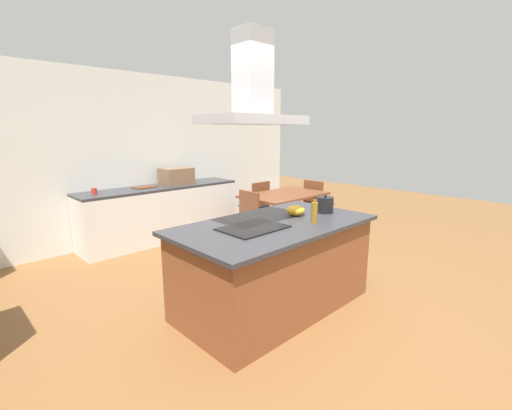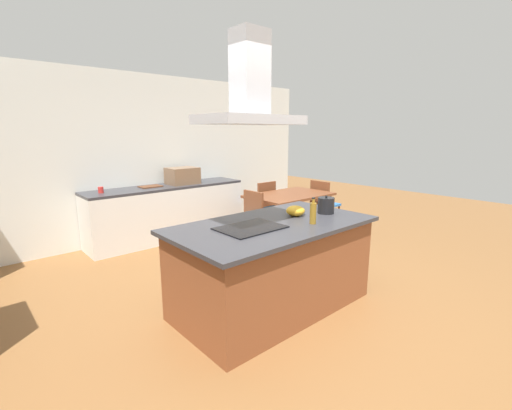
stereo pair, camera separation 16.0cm
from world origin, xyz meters
The scene contains 16 objects.
ground centered at (0.00, 1.50, 0.00)m, with size 16.00×16.00×0.00m, color brown.
wall_back centered at (0.00, 3.25, 1.35)m, with size 7.20×0.10×2.70m, color silver.
kitchen_island centered at (0.00, 0.00, 0.45)m, with size 2.05×1.12×0.90m.
cooktop centered at (-0.30, 0.00, 0.91)m, with size 0.60×0.44×0.01m, color black.
tea_kettle centered at (0.73, -0.09, 0.99)m, with size 0.23×0.18×0.20m.
olive_oil_bottle centered at (0.27, -0.28, 1.01)m, with size 0.06×0.06×0.26m.
mixing_bowl centered at (0.39, 0.05, 0.96)m, with size 0.20×0.20×0.11m, color gold.
back_counter centered at (0.35, 2.88, 0.45)m, with size 2.66×0.62×0.90m.
countertop_microwave centered at (0.65, 2.88, 1.04)m, with size 0.50×0.38×0.28m, color brown.
coffee_mug_red centered at (-0.70, 2.89, 0.95)m, with size 0.08×0.08×0.09m, color red.
cutting_board centered at (0.08, 2.93, 0.91)m, with size 0.34×0.24×0.02m, color #59331E.
dining_table centered at (1.91, 1.56, 0.67)m, with size 1.40×0.90×0.75m.
chair_at_left_end centered at (1.00, 1.56, 0.51)m, with size 0.42×0.42×0.89m.
chair_facing_back_wall centered at (1.91, 2.23, 0.51)m, with size 0.42×0.42×0.89m.
chair_at_right_end centered at (2.83, 1.56, 0.51)m, with size 0.42×0.42×0.89m.
range_hood centered at (-0.30, 0.00, 2.10)m, with size 0.90×0.55×0.78m.
Camera 2 is at (-2.35, -2.40, 1.80)m, focal length 24.54 mm.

